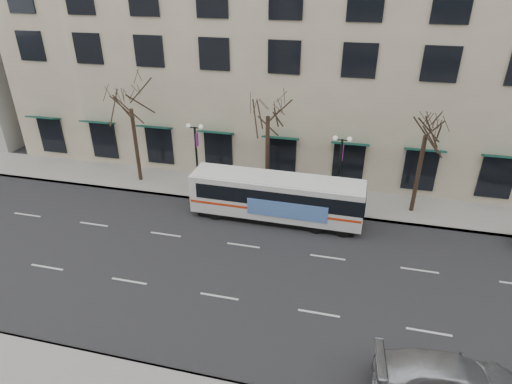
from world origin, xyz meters
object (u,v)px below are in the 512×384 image
(lamp_post_left, at_px, (197,155))
(tree_far_left, at_px, (129,96))
(lamp_post_right, at_px, (340,169))
(city_bus, at_px, (278,197))
(silver_car, at_px, (451,380))
(tree_far_right, at_px, (429,121))
(tree_far_mid, at_px, (268,102))

(lamp_post_left, bearing_deg, tree_far_left, 173.17)
(lamp_post_right, relative_size, city_bus, 0.47)
(lamp_post_left, xyz_separation_m, silver_car, (15.28, -13.75, -2.11))
(lamp_post_right, xyz_separation_m, silver_car, (5.28, -13.75, -2.11))
(city_bus, distance_m, silver_car, 14.47)
(tree_far_right, relative_size, lamp_post_left, 1.55)
(tree_far_left, relative_size, city_bus, 0.75)
(tree_far_left, xyz_separation_m, silver_car, (20.29, -14.35, -5.87))
(tree_far_right, height_order, lamp_post_left, tree_far_right)
(silver_car, bearing_deg, lamp_post_right, 16.41)
(lamp_post_left, relative_size, silver_car, 0.91)
(tree_far_right, bearing_deg, city_bus, -160.84)
(lamp_post_left, xyz_separation_m, city_bus, (6.34, -2.40, -1.30))
(tree_far_left, height_order, city_bus, tree_far_left)
(tree_far_mid, relative_size, tree_far_right, 1.06)
(city_bus, relative_size, silver_car, 1.94)
(lamp_post_right, xyz_separation_m, city_bus, (-3.66, -2.40, -1.30))
(tree_far_left, xyz_separation_m, tree_far_right, (20.00, 0.00, -0.28))
(city_bus, bearing_deg, tree_far_right, 19.89)
(lamp_post_left, height_order, city_bus, lamp_post_left)
(tree_far_right, distance_m, silver_car, 15.41)
(silver_car, bearing_deg, city_bus, 33.63)
(tree_far_mid, bearing_deg, lamp_post_right, -6.83)
(tree_far_mid, height_order, city_bus, tree_far_mid)
(tree_far_mid, height_order, silver_car, tree_far_mid)
(silver_car, bearing_deg, tree_far_mid, 31.05)
(lamp_post_left, distance_m, silver_car, 20.66)
(lamp_post_right, distance_m, city_bus, 4.57)
(tree_far_left, relative_size, tree_far_mid, 0.98)
(tree_far_left, xyz_separation_m, lamp_post_left, (5.01, -0.60, -3.75))
(city_bus, bearing_deg, lamp_post_right, 34.07)
(tree_far_right, relative_size, lamp_post_right, 1.55)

